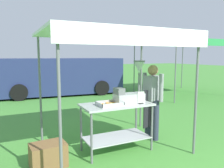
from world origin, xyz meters
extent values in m
plane|color=#478E38|center=(0.00, 6.00, 0.00)|extent=(70.00, 70.00, 0.00)
cylinder|color=slate|center=(-1.51, 0.45, 1.09)|extent=(0.04, 0.04, 2.18)
cylinder|color=slate|center=(0.93, 0.45, 1.09)|extent=(0.04, 0.04, 2.18)
cylinder|color=slate|center=(-1.51, 2.24, 1.09)|extent=(0.04, 0.04, 2.18)
cylinder|color=slate|center=(0.93, 2.24, 1.09)|extent=(0.04, 0.04, 2.18)
cube|color=white|center=(-0.29, 1.35, 2.20)|extent=(2.64, 1.99, 0.05)
cube|color=white|center=(-0.29, 0.36, 2.07)|extent=(2.64, 0.02, 0.24)
cube|color=#B7B7BC|center=(-0.29, 1.20, 0.89)|extent=(1.32, 0.66, 0.04)
cube|color=#B7B7BC|center=(-0.29, 1.20, 0.26)|extent=(1.21, 0.61, 0.02)
cylinder|color=slate|center=(-0.90, 0.92, 0.44)|extent=(0.04, 0.04, 0.88)
cylinder|color=slate|center=(0.32, 0.92, 0.44)|extent=(0.04, 0.04, 0.88)
cylinder|color=slate|center=(-0.90, 1.48, 0.44)|extent=(0.04, 0.04, 0.88)
cylinder|color=slate|center=(0.32, 1.48, 0.44)|extent=(0.04, 0.04, 0.88)
cube|color=#B7B7BC|center=(-0.47, 1.12, 0.92)|extent=(0.43, 0.32, 0.01)
cube|color=#B7B7BC|center=(-0.47, 0.97, 0.95)|extent=(0.43, 0.01, 0.06)
cube|color=#B7B7BC|center=(-0.47, 1.28, 0.95)|extent=(0.43, 0.01, 0.06)
cube|color=#B7B7BC|center=(-0.68, 1.12, 0.95)|extent=(0.01, 0.32, 0.06)
cube|color=#B7B7BC|center=(-0.26, 1.12, 0.95)|extent=(0.01, 0.32, 0.06)
torus|color=gold|center=(-0.60, 1.01, 0.93)|extent=(0.09, 0.09, 0.02)
torus|color=gold|center=(-0.42, 1.03, 0.93)|extent=(0.07, 0.07, 0.02)
torus|color=gold|center=(-0.35, 1.22, 0.93)|extent=(0.09, 0.09, 0.02)
torus|color=gold|center=(-0.49, 1.12, 0.93)|extent=(0.09, 0.09, 0.02)
torus|color=gold|center=(-0.58, 1.20, 0.93)|extent=(0.08, 0.08, 0.02)
torus|color=gold|center=(-0.55, 1.04, 0.93)|extent=(0.07, 0.07, 0.02)
torus|color=gold|center=(-0.42, 1.19, 0.93)|extent=(0.09, 0.09, 0.02)
torus|color=gold|center=(-0.41, 1.10, 0.93)|extent=(0.09, 0.09, 0.02)
torus|color=gold|center=(-0.36, 1.07, 0.93)|extent=(0.08, 0.08, 0.02)
torus|color=gold|center=(-0.32, 1.15, 0.93)|extent=(0.07, 0.07, 0.02)
torus|color=gold|center=(-0.46, 1.24, 0.93)|extent=(0.09, 0.09, 0.02)
cube|color=#B7B7BC|center=(-0.04, 1.17, 1.00)|extent=(0.56, 0.28, 0.18)
cube|color=slate|center=(-0.25, 1.17, 1.15)|extent=(0.14, 0.22, 0.12)
cylinder|color=slate|center=(0.18, 1.17, 1.29)|extent=(0.04, 0.04, 0.39)
cone|color=#B7B7BC|center=(0.18, 1.17, 1.58)|extent=(0.21, 0.21, 0.21)
cylinder|color=slate|center=(0.18, 1.17, 1.70)|extent=(0.22, 0.22, 0.02)
cube|color=black|center=(0.13, 1.01, 0.92)|extent=(0.08, 0.05, 0.02)
cube|color=white|center=(0.13, 1.01, 1.03)|extent=(0.13, 0.02, 0.21)
cylinder|color=#2D3347|center=(0.71, 1.31, 0.43)|extent=(0.14, 0.14, 0.86)
cylinder|color=#2D3347|center=(0.65, 1.50, 0.43)|extent=(0.14, 0.14, 0.86)
cube|color=gray|center=(0.68, 1.41, 1.12)|extent=(0.39, 0.31, 0.52)
cube|color=black|center=(0.56, 1.37, 0.69)|extent=(0.31, 0.11, 0.80)
cylinder|color=gray|center=(0.74, 1.20, 1.15)|extent=(0.11, 0.11, 0.58)
cylinder|color=gray|center=(0.61, 1.62, 1.15)|extent=(0.11, 0.11, 0.58)
sphere|color=#A87A56|center=(0.68, 1.41, 1.50)|extent=(0.22, 0.22, 0.22)
cube|color=brown|center=(-1.57, 1.14, 0.19)|extent=(0.59, 0.43, 0.39)
cube|color=navy|center=(0.14, 7.91, 0.89)|extent=(5.80, 2.36, 1.60)
cube|color=#1E2833|center=(2.34, 7.73, 1.29)|extent=(0.23, 1.62, 0.70)
cylinder|color=black|center=(1.96, 8.69, 0.34)|extent=(0.70, 0.29, 0.68)
cylinder|color=black|center=(1.81, 6.84, 0.34)|extent=(0.70, 0.29, 0.68)
cylinder|color=black|center=(-1.53, 8.98, 0.34)|extent=(0.70, 0.29, 0.68)
cylinder|color=black|center=(-1.68, 7.12, 0.34)|extent=(0.70, 0.29, 0.68)
cylinder|color=slate|center=(3.67, 4.04, 1.22)|extent=(0.04, 0.04, 2.44)
cylinder|color=slate|center=(3.67, 7.01, 1.22)|extent=(0.04, 0.04, 2.44)
cylinder|color=slate|center=(6.82, 7.01, 1.22)|extent=(0.04, 0.04, 2.44)
cube|color=#2D934C|center=(5.24, 5.53, 2.47)|extent=(3.35, 3.17, 0.05)
cube|color=#2D934C|center=(5.24, 3.95, 2.33)|extent=(3.35, 0.02, 0.24)
camera|label=1|loc=(-2.12, -2.38, 1.80)|focal=35.19mm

